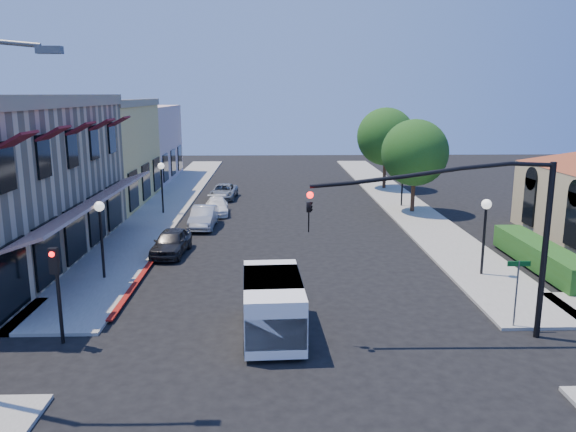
{
  "coord_description": "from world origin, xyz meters",
  "views": [
    {
      "loc": [
        -1.02,
        -16.08,
        8.12
      ],
      "look_at": [
        -0.26,
        9.24,
        2.6
      ],
      "focal_mm": 35.0,
      "sensor_mm": 36.0,
      "label": 1
    }
  ],
  "objects_px": {
    "signal_mast_arm": "(483,221)",
    "parked_car_d": "(224,192)",
    "lamppost_left_near": "(100,220)",
    "parked_car_b": "(204,217)",
    "parked_car_a": "(171,242)",
    "lamppost_left_far": "(161,175)",
    "white_van": "(273,303)",
    "parked_car_c": "(217,206)",
    "street_tree_a": "(415,153)",
    "street_name_sign": "(517,283)",
    "street_tree_b": "(386,137)",
    "lamppost_right_far": "(403,170)",
    "lamppost_right_near": "(485,218)",
    "secondary_signal": "(56,278)"
  },
  "relations": [
    {
      "from": "lamppost_left_far",
      "to": "parked_car_a",
      "type": "xyz_separation_m",
      "value": [
        2.3,
        -10.0,
        -2.08
      ]
    },
    {
      "from": "white_van",
      "to": "parked_car_b",
      "type": "height_order",
      "value": "white_van"
    },
    {
      "from": "parked_car_d",
      "to": "parked_car_a",
      "type": "bearing_deg",
      "value": -91.45
    },
    {
      "from": "lamppost_right_near",
      "to": "white_van",
      "type": "relative_size",
      "value": 0.78
    },
    {
      "from": "secondary_signal",
      "to": "parked_car_b",
      "type": "distance_m",
      "value": 16.85
    },
    {
      "from": "lamppost_right_near",
      "to": "parked_car_d",
      "type": "xyz_separation_m",
      "value": [
        -13.3,
        19.76,
        -2.17
      ]
    },
    {
      "from": "white_van",
      "to": "parked_car_a",
      "type": "xyz_separation_m",
      "value": [
        -5.2,
        10.05,
        -0.5
      ]
    },
    {
      "from": "signal_mast_arm",
      "to": "parked_car_c",
      "type": "bearing_deg",
      "value": 117.55
    },
    {
      "from": "secondary_signal",
      "to": "lamppost_right_far",
      "type": "height_order",
      "value": "lamppost_right_far"
    },
    {
      "from": "signal_mast_arm",
      "to": "white_van",
      "type": "xyz_separation_m",
      "value": [
        -6.85,
        0.46,
        -2.93
      ]
    },
    {
      "from": "street_tree_b",
      "to": "parked_car_a",
      "type": "bearing_deg",
      "value": -126.87
    },
    {
      "from": "street_tree_a",
      "to": "street_name_sign",
      "type": "height_order",
      "value": "street_tree_a"
    },
    {
      "from": "signal_mast_arm",
      "to": "parked_car_d",
      "type": "xyz_separation_m",
      "value": [
        -10.66,
        26.26,
        -3.52
      ]
    },
    {
      "from": "lamppost_right_far",
      "to": "parked_car_d",
      "type": "bearing_deg",
      "value": 164.23
    },
    {
      "from": "parked_car_a",
      "to": "parked_car_d",
      "type": "height_order",
      "value": "parked_car_a"
    },
    {
      "from": "lamppost_left_near",
      "to": "parked_car_a",
      "type": "relative_size",
      "value": 0.92
    },
    {
      "from": "lamppost_left_far",
      "to": "parked_car_d",
      "type": "distance_m",
      "value": 7.18
    },
    {
      "from": "lamppost_left_near",
      "to": "parked_car_b",
      "type": "distance_m",
      "value": 10.67
    },
    {
      "from": "street_tree_b",
      "to": "parked_car_c",
      "type": "distance_m",
      "value": 17.39
    },
    {
      "from": "parked_car_c",
      "to": "white_van",
      "type": "bearing_deg",
      "value": -84.49
    },
    {
      "from": "parked_car_a",
      "to": "parked_car_d",
      "type": "xyz_separation_m",
      "value": [
        1.4,
        15.76,
        -0.09
      ]
    },
    {
      "from": "lamppost_left_near",
      "to": "white_van",
      "type": "relative_size",
      "value": 0.78
    },
    {
      "from": "signal_mast_arm",
      "to": "lamppost_right_far",
      "type": "height_order",
      "value": "signal_mast_arm"
    },
    {
      "from": "parked_car_a",
      "to": "parked_car_c",
      "type": "height_order",
      "value": "parked_car_a"
    },
    {
      "from": "street_tree_a",
      "to": "lamppost_left_near",
      "type": "relative_size",
      "value": 1.82
    },
    {
      "from": "lamppost_left_far",
      "to": "parked_car_d",
      "type": "height_order",
      "value": "lamppost_left_far"
    },
    {
      "from": "secondary_signal",
      "to": "parked_car_a",
      "type": "height_order",
      "value": "secondary_signal"
    },
    {
      "from": "parked_car_d",
      "to": "street_tree_b",
      "type": "bearing_deg",
      "value": 20.96
    },
    {
      "from": "white_van",
      "to": "parked_car_c",
      "type": "xyz_separation_m",
      "value": [
        -3.8,
        19.97,
        -0.61
      ]
    },
    {
      "from": "lamppost_left_near",
      "to": "signal_mast_arm",
      "type": "bearing_deg",
      "value": -24.37
    },
    {
      "from": "street_name_sign",
      "to": "parked_car_a",
      "type": "xyz_separation_m",
      "value": [
        -13.7,
        9.8,
        -1.04
      ]
    },
    {
      "from": "secondary_signal",
      "to": "parked_car_a",
      "type": "relative_size",
      "value": 0.86
    },
    {
      "from": "street_tree_b",
      "to": "secondary_signal",
      "type": "bearing_deg",
      "value": -118.77
    },
    {
      "from": "lamppost_right_near",
      "to": "white_van",
      "type": "xyz_separation_m",
      "value": [
        -9.5,
        -6.05,
        -1.58
      ]
    },
    {
      "from": "lamppost_left_far",
      "to": "street_name_sign",
      "type": "bearing_deg",
      "value": -51.06
    },
    {
      "from": "parked_car_b",
      "to": "street_tree_a",
      "type": "bearing_deg",
      "value": 17.76
    },
    {
      "from": "parked_car_b",
      "to": "parked_car_c",
      "type": "distance_m",
      "value": 4.0
    },
    {
      "from": "secondary_signal",
      "to": "parked_car_b",
      "type": "bearing_deg",
      "value": 80.52
    },
    {
      "from": "street_tree_a",
      "to": "lamppost_right_far",
      "type": "bearing_deg",
      "value": 98.53
    },
    {
      "from": "street_tree_b",
      "to": "lamppost_right_far",
      "type": "xyz_separation_m",
      "value": [
        -0.3,
        -8.0,
        -1.81
      ]
    },
    {
      "from": "white_van",
      "to": "parked_car_a",
      "type": "bearing_deg",
      "value": 117.37
    },
    {
      "from": "lamppost_left_far",
      "to": "parked_car_b",
      "type": "xyz_separation_m",
      "value": [
        3.26,
        -4.05,
        -2.07
      ]
    },
    {
      "from": "parked_car_b",
      "to": "parked_car_d",
      "type": "distance_m",
      "value": 9.82
    },
    {
      "from": "parked_car_d",
      "to": "parked_car_b",
      "type": "bearing_deg",
      "value": -88.94
    },
    {
      "from": "street_tree_a",
      "to": "parked_car_c",
      "type": "bearing_deg",
      "value": -179.68
    },
    {
      "from": "street_name_sign",
      "to": "parked_car_c",
      "type": "bearing_deg",
      "value": 121.95
    },
    {
      "from": "lamppost_left_near",
      "to": "lamppost_right_near",
      "type": "height_order",
      "value": "same"
    },
    {
      "from": "street_tree_a",
      "to": "white_van",
      "type": "bearing_deg",
      "value": -116.05
    },
    {
      "from": "white_van",
      "to": "parked_car_b",
      "type": "bearing_deg",
      "value": 104.85
    },
    {
      "from": "lamppost_left_near",
      "to": "lamppost_left_far",
      "type": "bearing_deg",
      "value": 90.0
    }
  ]
}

